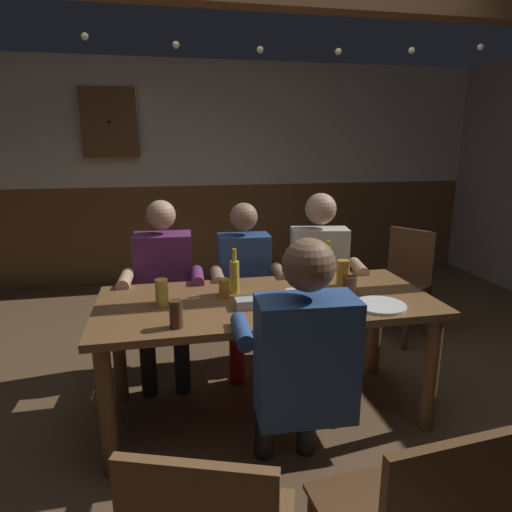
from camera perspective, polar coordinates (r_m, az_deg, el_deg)
ground_plane at (r=2.75m, az=1.95°, el=-20.87°), size 7.49×7.49×0.00m
back_wall_upper at (r=5.18m, az=-6.01°, el=16.35°), size 6.24×0.12×1.33m
back_wall_wainscot at (r=5.28m, az=-5.66°, el=3.09°), size 6.24×0.12×1.09m
dining_table at (r=2.56m, az=1.35°, el=-7.58°), size 1.87×0.82×0.73m
person_0 at (r=3.09m, az=-11.67°, el=-3.25°), size 0.54×0.55×1.21m
person_1 at (r=3.14m, az=-1.33°, el=-3.02°), size 0.51×0.51×1.17m
person_2 at (r=3.27m, az=8.20°, el=-1.84°), size 0.59×0.58×1.23m
person_3 at (r=1.98m, az=5.79°, el=-13.06°), size 0.56×0.52×1.23m
chair_empty_far_end at (r=3.90m, az=18.16°, el=-2.83°), size 0.61×0.61×0.88m
table_candle at (r=2.68m, az=6.10°, el=-3.42°), size 0.04×0.04×0.08m
condiment_caddy at (r=2.39m, az=-0.96°, el=-6.00°), size 0.14×0.10×0.05m
plate_0 at (r=2.49m, az=15.56°, el=-6.07°), size 0.27×0.27×0.01m
bottle_0 at (r=2.59m, az=-2.77°, el=-2.49°), size 0.06×0.06×0.26m
bottle_1 at (r=2.91m, az=9.13°, el=-1.01°), size 0.06×0.06×0.24m
pint_glass_0 at (r=2.45m, az=-11.92°, el=-4.59°), size 0.07×0.07×0.15m
pint_glass_1 at (r=2.16m, az=-10.14°, el=-7.28°), size 0.06×0.06×0.13m
pint_glass_2 at (r=2.61m, az=11.80°, el=-3.78°), size 0.08×0.08×0.11m
pint_glass_3 at (r=2.53m, az=-4.07°, el=-4.11°), size 0.06×0.06×0.11m
pint_glass_4 at (r=2.28m, az=4.58°, el=-5.96°), size 0.07×0.07×0.14m
pint_glass_5 at (r=2.77m, az=11.02°, el=-2.15°), size 0.08×0.08×0.16m
wall_dart_cabinet at (r=5.05m, az=-18.11°, el=15.81°), size 0.56×0.15×0.70m
string_lights at (r=2.60m, az=0.54°, el=26.28°), size 4.40×0.04×0.21m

